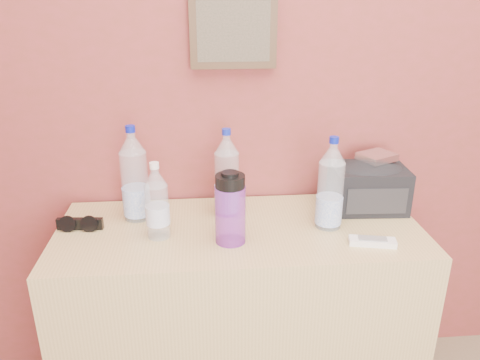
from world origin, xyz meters
name	(u,v)px	position (x,y,z in m)	size (l,w,h in m)	color
picture_frame	(233,31)	(-0.29, 1.98, 1.40)	(0.30, 0.03, 0.25)	#382311
dresser	(240,320)	(-0.29, 1.72, 0.39)	(1.24, 0.52, 0.78)	tan
pet_large_b	(135,179)	(-0.64, 1.83, 0.93)	(0.09, 0.09, 0.34)	silver
pet_large_c	(227,177)	(-0.32, 1.84, 0.92)	(0.09, 0.09, 0.32)	#A8C1D6
pet_large_d	(330,188)	(0.02, 1.71, 0.92)	(0.09, 0.09, 0.32)	#C6E1FD
pet_small	(157,205)	(-0.56, 1.69, 0.89)	(0.07, 0.07, 0.26)	silver
nalgene_bottle	(230,208)	(-0.32, 1.63, 0.89)	(0.10, 0.10, 0.24)	purple
sunglasses	(80,224)	(-0.83, 1.76, 0.80)	(0.15, 0.06, 0.04)	black
ac_remote	(372,242)	(0.12, 1.57, 0.79)	(0.15, 0.05, 0.02)	white
toiletry_bag	(368,185)	(0.20, 1.84, 0.87)	(0.27, 0.19, 0.18)	black
foil_packet	(377,157)	(0.23, 1.86, 0.97)	(0.12, 0.10, 0.03)	silver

